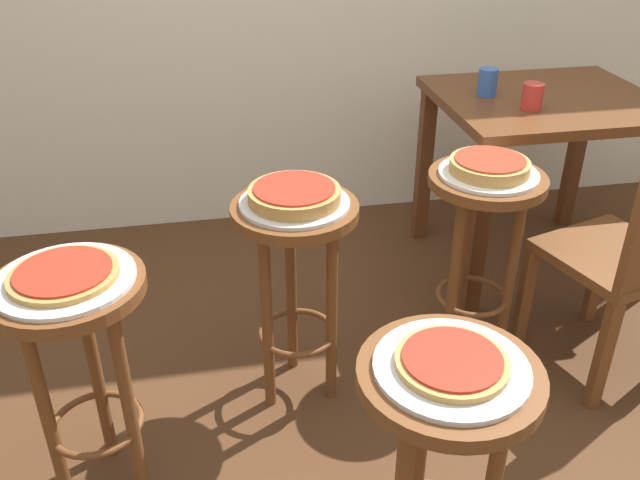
# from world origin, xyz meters

# --- Properties ---
(ground_plane) EXTENTS (6.00, 6.00, 0.00)m
(ground_plane) POSITION_xyz_m (0.00, 0.00, 0.00)
(ground_plane) COLOR #4C2D19
(stool_foreground) EXTENTS (0.38, 0.38, 0.70)m
(stool_foreground) POSITION_xyz_m (0.02, -0.47, 0.52)
(stool_foreground) COLOR brown
(stool_foreground) RESTS_ON ground_plane
(serving_plate_foreground) EXTENTS (0.32, 0.32, 0.01)m
(serving_plate_foreground) POSITION_xyz_m (0.02, -0.47, 0.70)
(serving_plate_foreground) COLOR silver
(serving_plate_foreground) RESTS_ON stool_foreground
(pizza_foreground) EXTENTS (0.23, 0.23, 0.02)m
(pizza_foreground) POSITION_xyz_m (0.02, -0.47, 0.72)
(pizza_foreground) COLOR tan
(pizza_foreground) RESTS_ON serving_plate_foreground
(stool_middle) EXTENTS (0.38, 0.38, 0.70)m
(stool_middle) POSITION_xyz_m (-0.78, 0.01, 0.52)
(stool_middle) COLOR brown
(stool_middle) RESTS_ON ground_plane
(serving_plate_middle) EXTENTS (0.34, 0.34, 0.01)m
(serving_plate_middle) POSITION_xyz_m (-0.78, 0.01, 0.70)
(serving_plate_middle) COLOR silver
(serving_plate_middle) RESTS_ON stool_middle
(pizza_middle) EXTENTS (0.26, 0.26, 0.02)m
(pizza_middle) POSITION_xyz_m (-0.78, 0.01, 0.72)
(pizza_middle) COLOR #B78442
(pizza_middle) RESTS_ON serving_plate_middle
(stool_leftside) EXTENTS (0.38, 0.38, 0.70)m
(stool_leftside) POSITION_xyz_m (-0.17, 0.31, 0.52)
(stool_leftside) COLOR brown
(stool_leftside) RESTS_ON ground_plane
(serving_plate_leftside) EXTENTS (0.33, 0.33, 0.01)m
(serving_plate_leftside) POSITION_xyz_m (-0.17, 0.31, 0.70)
(serving_plate_leftside) COLOR silver
(serving_plate_leftside) RESTS_ON stool_leftside
(pizza_leftside) EXTENTS (0.27, 0.27, 0.05)m
(pizza_leftside) POSITION_xyz_m (-0.17, 0.31, 0.73)
(pizza_leftside) COLOR #B78442
(pizza_leftside) RESTS_ON serving_plate_leftside
(stool_rear) EXTENTS (0.38, 0.38, 0.70)m
(stool_rear) POSITION_xyz_m (0.47, 0.40, 0.52)
(stool_rear) COLOR brown
(stool_rear) RESTS_ON ground_plane
(serving_plate_rear) EXTENTS (0.32, 0.32, 0.01)m
(serving_plate_rear) POSITION_xyz_m (0.47, 0.40, 0.70)
(serving_plate_rear) COLOR white
(serving_plate_rear) RESTS_ON stool_rear
(pizza_rear) EXTENTS (0.25, 0.25, 0.05)m
(pizza_rear) POSITION_xyz_m (0.47, 0.40, 0.73)
(pizza_rear) COLOR tan
(pizza_rear) RESTS_ON serving_plate_rear
(dining_table) EXTENTS (0.85, 0.74, 0.76)m
(dining_table) POSITION_xyz_m (0.94, 0.93, 0.63)
(dining_table) COLOR #5B3319
(dining_table) RESTS_ON ground_plane
(cup_near_edge) EXTENTS (0.08, 0.08, 0.10)m
(cup_near_edge) POSITION_xyz_m (0.80, 0.80, 0.81)
(cup_near_edge) COLOR red
(cup_near_edge) RESTS_ON dining_table
(cup_far_edge) EXTENTS (0.08, 0.08, 0.11)m
(cup_far_edge) POSITION_xyz_m (0.70, 0.99, 0.82)
(cup_far_edge) COLOR #3360B2
(cup_far_edge) RESTS_ON dining_table
(wooden_chair) EXTENTS (0.50, 0.50, 0.85)m
(wooden_chair) POSITION_xyz_m (0.91, 0.20, 0.47)
(wooden_chair) COLOR brown
(wooden_chair) RESTS_ON ground_plane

